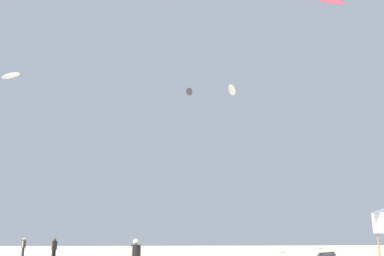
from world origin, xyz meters
TOP-DOWN VIEW (x-y plane):
  - person_midground at (-13.39, 25.29)m, footprint 0.35×0.51m
  - person_left at (-9.64, 19.55)m, footprint 0.36×0.47m
  - kite_grounded_near at (11.23, 22.97)m, footprint 3.02×3.10m
  - kite_aloft_1 at (6.22, 35.83)m, footprint 1.64×3.66m
  - kite_aloft_2 at (16.38, 29.14)m, footprint 4.11×2.09m
  - kite_aloft_3 at (0.17, 24.97)m, footprint 0.86×2.13m
  - kite_aloft_4 at (-21.64, 40.92)m, footprint 3.46×2.91m

SIDE VIEW (x-z plane):
  - kite_grounded_near at x=11.23m, z-range -0.01..0.40m
  - person_midground at x=-13.39m, z-range 0.13..1.68m
  - person_left at x=-9.64m, z-range 0.13..1.72m
  - kite_aloft_3 at x=0.17m, z-range 14.38..14.66m
  - kite_aloft_1 at x=6.22m, z-range 18.32..19.13m
  - kite_aloft_4 at x=-21.64m, z-range 21.38..21.83m
  - kite_aloft_2 at x=16.38m, z-range 27.19..27.61m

